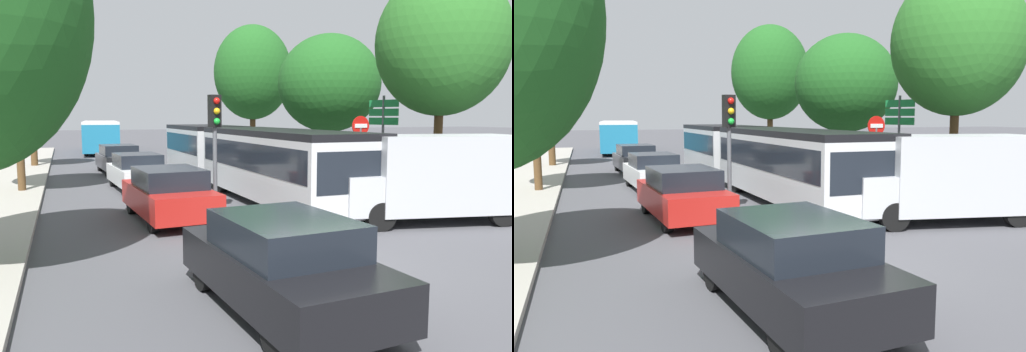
# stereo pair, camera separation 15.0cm
# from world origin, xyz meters

# --- Properties ---
(ground_plane) EXTENTS (200.00, 200.00, 0.00)m
(ground_plane) POSITION_xyz_m (0.00, 0.00, 0.00)
(ground_plane) COLOR #47474C
(kerb_strip_left) EXTENTS (3.20, 43.14, 0.14)m
(kerb_strip_left) POSITION_xyz_m (-6.99, 16.57, 0.07)
(kerb_strip_left) COLOR #9E998E
(kerb_strip_left) RESTS_ON ground
(articulated_bus) EXTENTS (2.67, 16.07, 2.38)m
(articulated_bus) POSITION_xyz_m (1.80, 10.24, 1.37)
(articulated_bus) COLOR silver
(articulated_bus) RESTS_ON ground
(city_bus_rear) EXTENTS (3.21, 11.41, 2.43)m
(city_bus_rear) POSITION_xyz_m (-1.87, 33.14, 1.40)
(city_bus_rear) COLOR teal
(city_bus_rear) RESTS_ON ground
(queued_car_black) EXTENTS (1.99, 4.15, 1.40)m
(queued_car_black) POSITION_xyz_m (-1.78, -1.64, 0.71)
(queued_car_black) COLOR black
(queued_car_black) RESTS_ON ground
(queued_car_red) EXTENTS (2.02, 4.22, 1.43)m
(queued_car_red) POSITION_xyz_m (-2.03, 5.30, 0.72)
(queued_car_red) COLOR #B21E19
(queued_car_red) RESTS_ON ground
(queued_car_white) EXTENTS (1.97, 4.11, 1.39)m
(queued_car_white) POSITION_xyz_m (-2.03, 11.40, 0.71)
(queued_car_white) COLOR white
(queued_car_white) RESTS_ON ground
(queued_car_graphite) EXTENTS (1.99, 4.16, 1.41)m
(queued_car_graphite) POSITION_xyz_m (-2.11, 17.52, 0.71)
(queued_car_graphite) COLOR #47474C
(queued_car_graphite) RESTS_ON ground
(white_van) EXTENTS (5.29, 2.93, 2.31)m
(white_van) POSITION_xyz_m (4.56, 2.58, 1.24)
(white_van) COLOR #B7BABF
(white_van) RESTS_ON ground
(traffic_light) EXTENTS (0.35, 0.38, 3.40)m
(traffic_light) POSITION_xyz_m (-0.67, 5.43, 2.50)
(traffic_light) COLOR #56595E
(traffic_light) RESTS_ON ground
(no_entry_sign) EXTENTS (0.70, 0.08, 2.82)m
(no_entry_sign) POSITION_xyz_m (5.35, 7.41, 1.88)
(no_entry_sign) COLOR #56595E
(no_entry_sign) RESTS_ON ground
(direction_sign_post) EXTENTS (0.41, 1.37, 3.60)m
(direction_sign_post) POSITION_xyz_m (6.96, 8.33, 2.57)
(direction_sign_post) COLOR #56595E
(direction_sign_post) RESTS_ON ground
(tree_left_mid) EXTENTS (4.20, 4.20, 7.20)m
(tree_left_mid) POSITION_xyz_m (-6.06, 11.82, 4.94)
(tree_left_mid) COLOR #51381E
(tree_left_mid) RESTS_ON ground
(tree_left_far) EXTENTS (3.20, 3.20, 6.88)m
(tree_left_far) POSITION_xyz_m (-6.15, 21.68, 4.97)
(tree_left_far) COLOR #51381E
(tree_left_far) RESTS_ON ground
(tree_right_near) EXTENTS (4.27, 4.27, 7.54)m
(tree_right_near) POSITION_xyz_m (7.05, 5.23, 5.05)
(tree_right_near) COLOR #51381E
(tree_right_near) RESTS_ON ground
(tree_right_mid) EXTENTS (4.91, 4.91, 6.72)m
(tree_right_mid) POSITION_xyz_m (7.35, 13.37, 4.26)
(tree_right_mid) COLOR #51381E
(tree_right_mid) RESTS_ON ground
(tree_right_far) EXTENTS (5.11, 5.11, 8.73)m
(tree_right_far) POSITION_xyz_m (7.17, 23.16, 5.65)
(tree_right_far) COLOR #51381E
(tree_right_far) RESTS_ON ground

